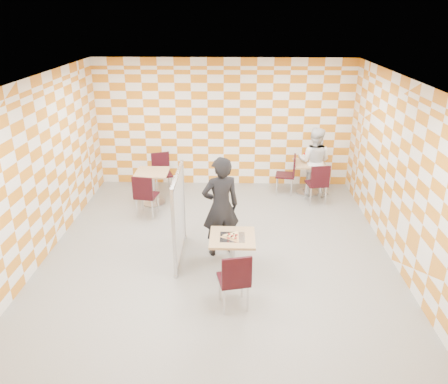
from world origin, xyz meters
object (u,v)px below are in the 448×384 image
object	(u,v)px
empty_table	(153,182)
chair_second_front	(318,181)
chair_empty_far	(162,169)
partition	(179,216)
man_dark	(221,207)
main_table	(232,250)
chair_main_front	(235,278)
chair_second_side	(289,172)
second_table	(309,173)
man_white	(314,161)
soda_bottle	(317,158)
chair_empty_near	(145,193)
sport_bottle	(304,157)

from	to	relation	value
empty_table	chair_second_front	xyz separation A→B (m)	(3.60, 0.06, 0.04)
empty_table	chair_empty_far	distance (m)	0.71
chair_second_front	partition	xyz separation A→B (m)	(-2.74, -2.28, 0.25)
man_dark	main_table	bearing A→B (deg)	87.15
chair_second_front	partition	world-z (taller)	partition
chair_main_front	chair_second_side	xyz separation A→B (m)	(1.23, 4.31, 0.00)
second_table	chair_second_side	bearing A→B (deg)	-175.30
second_table	man_white	bearing A→B (deg)	-3.50
man_dark	soda_bottle	xyz separation A→B (m)	(2.10, 2.80, -0.04)
chair_empty_near	man_white	size ratio (longest dim) A/B	0.59
chair_main_front	soda_bottle	size ratio (longest dim) A/B	4.02
second_table	chair_main_front	size ratio (longest dim) A/B	0.81
chair_second_side	chair_main_front	bearing A→B (deg)	-105.88
man_dark	man_white	bearing A→B (deg)	-144.23
chair_main_front	sport_bottle	size ratio (longest dim) A/B	4.62
man_dark	chair_empty_far	bearing A→B (deg)	-80.03
sport_bottle	soda_bottle	distance (m)	0.29
chair_empty_far	partition	size ratio (longest dim) A/B	0.60
chair_empty_near	sport_bottle	size ratio (longest dim) A/B	4.62
main_table	man_white	xyz separation A→B (m)	(1.82, 3.54, 0.28)
sport_bottle	man_dark	bearing A→B (deg)	-122.27
empty_table	chair_empty_near	xyz separation A→B (m)	(-0.03, -0.70, 0.04)
second_table	chair_empty_near	bearing A→B (deg)	-158.63
chair_second_side	partition	xyz separation A→B (m)	(-2.18, -2.87, 0.25)
second_table	chair_second_front	size ratio (longest dim) A/B	0.81
chair_second_side	chair_second_front	bearing A→B (deg)	-46.57
partition	man_white	world-z (taller)	man_white
second_table	soda_bottle	xyz separation A→B (m)	(0.16, 0.03, 0.34)
chair_empty_near	chair_second_side	bearing A→B (deg)	23.62
second_table	partition	xyz separation A→B (m)	(-2.64, -2.91, 0.28)
chair_empty_far	sport_bottle	world-z (taller)	sport_bottle
main_table	partition	size ratio (longest dim) A/B	0.48
chair_second_side	chair_empty_far	bearing A→B (deg)	178.84
chair_second_front	chair_empty_far	world-z (taller)	same
main_table	man_dark	distance (m)	0.89
empty_table	sport_bottle	size ratio (longest dim) A/B	3.75
main_table	chair_empty_far	size ratio (longest dim) A/B	0.81
man_dark	soda_bottle	bearing A→B (deg)	-144.80
empty_table	chair_second_front	world-z (taller)	chair_second_front
partition	soda_bottle	world-z (taller)	partition
main_table	soda_bottle	xyz separation A→B (m)	(1.89, 3.57, 0.34)
chair_main_front	man_white	world-z (taller)	man_white
second_table	chair_main_front	xyz separation A→B (m)	(-1.68, -4.35, 0.04)
partition	main_table	bearing A→B (deg)	-34.90
partition	sport_bottle	xyz separation A→B (m)	(2.52, 3.03, 0.05)
chair_main_front	chair_second_front	xyz separation A→B (m)	(1.79, 3.72, 0.00)
empty_table	chair_empty_near	distance (m)	0.70
chair_second_front	man_white	world-z (taller)	man_white
partition	man_white	distance (m)	3.99
second_table	partition	size ratio (longest dim) A/B	0.48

